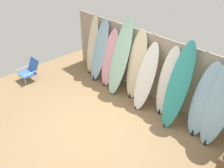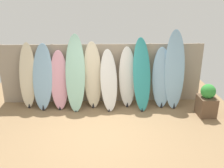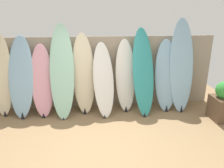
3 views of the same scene
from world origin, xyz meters
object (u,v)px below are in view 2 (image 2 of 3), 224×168
surfboard_cream_4 (93,75)px  surfboard_white_5 (109,80)px  surfboard_cream_0 (27,76)px  surfboard_skyblue_8 (162,78)px  surfboard_teal_7 (142,75)px  surfboard_skyblue_1 (43,77)px  surfboard_seafoam_3 (75,73)px  surfboard_pink_2 (59,80)px  surfboard_skyblue_9 (175,70)px  planter_box (207,101)px  surfboard_white_6 (127,77)px

surfboard_cream_4 → surfboard_white_5: size_ratio=1.13×
surfboard_cream_0 → surfboard_skyblue_8: (3.91, -0.08, -0.07)m
surfboard_cream_0 → surfboard_teal_7: surfboard_teal_7 is taller
surfboard_skyblue_1 → surfboard_white_5: bearing=-3.0°
surfboard_seafoam_3 → surfboard_cream_4: bearing=14.7°
surfboard_cream_4 → surfboard_teal_7: surfboard_teal_7 is taller
surfboard_pink_2 → surfboard_cream_4: (0.96, 0.08, 0.11)m
surfboard_cream_0 → surfboard_skyblue_9: 4.27m
surfboard_cream_4 → planter_box: surfboard_cream_4 is taller
surfboard_seafoam_3 → surfboard_teal_7: 1.90m
surfboard_cream_4 → planter_box: 3.27m
surfboard_pink_2 → surfboard_white_6: size_ratio=0.96×
surfboard_pink_2 → surfboard_white_5: 1.43m
surfboard_seafoam_3 → surfboard_white_5: (0.95, -0.03, -0.22)m
surfboard_white_6 → planter_box: (2.12, -0.78, -0.45)m
surfboard_cream_0 → surfboard_white_6: size_ratio=1.08×
surfboard_cream_0 → surfboard_white_5: 2.37m
surfboard_seafoam_3 → planter_box: size_ratio=2.35×
surfboard_skyblue_9 → surfboard_skyblue_1: bearing=179.8°
surfboard_skyblue_1 → surfboard_white_5: (1.90, -0.10, -0.09)m
planter_box → surfboard_skyblue_8: bearing=147.0°
surfboard_skyblue_1 → surfboard_pink_2: 0.48m
surfboard_pink_2 → surfboard_teal_7: bearing=-2.2°
surfboard_white_5 → surfboard_skyblue_1: bearing=177.0°
surfboard_teal_7 → surfboard_white_6: bearing=155.0°
surfboard_skyblue_1 → surfboard_skyblue_8: (3.45, 0.01, -0.07)m
surfboard_seafoam_3 → surfboard_white_6: size_ratio=1.21×
surfboard_teal_7 → surfboard_skyblue_8: size_ratio=1.17×
surfboard_skyblue_1 → surfboard_cream_4: surfboard_cream_4 is taller
surfboard_seafoam_3 → surfboard_cream_4: surfboard_seafoam_3 is taller
surfboard_cream_4 → surfboard_skyblue_8: 2.02m
surfboard_white_6 → surfboard_pink_2: bearing=-177.4°
surfboard_pink_2 → surfboard_skyblue_9: size_ratio=0.75×
surfboard_pink_2 → surfboard_seafoam_3: size_ratio=0.79×
surfboard_pink_2 → planter_box: 4.18m
surfboard_teal_7 → surfboard_skyblue_8: surfboard_teal_7 is taller
surfboard_cream_0 → surfboard_white_5: size_ratio=1.12×
planter_box → surfboard_white_5: bearing=167.1°
surfboard_skyblue_1 → surfboard_skyblue_8: bearing=0.2°
surfboard_pink_2 → surfboard_white_6: bearing=2.6°
surfboard_seafoam_3 → surfboard_teal_7: surfboard_seafoam_3 is taller
surfboard_cream_0 → surfboard_cream_4: size_ratio=0.99×
surfboard_cream_0 → surfboard_pink_2: (0.93, -0.11, -0.10)m
surfboard_pink_2 → surfboard_white_6: surfboard_white_6 is taller
surfboard_cream_0 → surfboard_white_6: bearing=-0.5°
surfboard_skyblue_8 → surfboard_white_5: bearing=-175.9°
surfboard_white_6 → surfboard_skyblue_9: surfboard_skyblue_9 is taller
surfboard_cream_0 → surfboard_white_5: bearing=-4.7°
surfboard_pink_2 → surfboard_skyblue_8: surfboard_skyblue_8 is taller
surfboard_white_5 → surfboard_skyblue_8: bearing=4.1°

